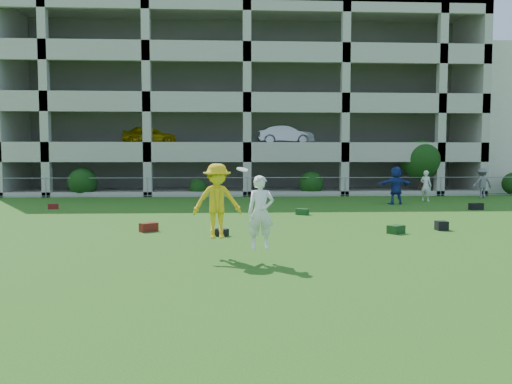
{
  "coord_description": "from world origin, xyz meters",
  "views": [
    {
      "loc": [
        -1.02,
        -11.17,
        2.39
      ],
      "look_at": [
        -0.29,
        3.0,
        1.4
      ],
      "focal_mm": 35.0,
      "sensor_mm": 36.0,
      "label": 1
    }
  ],
  "objects": [
    {
      "name": "bystander_f",
      "position": [
        13.74,
        17.29,
        0.88
      ],
      "size": [
        1.17,
        0.71,
        1.77
      ],
      "primitive_type": "imported",
      "rotation": [
        0.0,
        0.0,
        3.19
      ],
      "color": "slate",
      "rests_on": "ground"
    },
    {
      "name": "bystander_e",
      "position": [
        9.57,
        15.28,
        0.84
      ],
      "size": [
        0.71,
        0.73,
        1.69
      ],
      "primitive_type": "imported",
      "rotation": [
        0.0,
        0.0,
        2.32
      ],
      "color": "silver",
      "rests_on": "ground"
    },
    {
      "name": "bag_green_g",
      "position": [
        1.97,
        9.35,
        0.12
      ],
      "size": [
        0.58,
        0.5,
        0.25
      ],
      "primitive_type": "cube",
      "rotation": [
        0.0,
        0.0,
        -0.5
      ],
      "color": "#163D19",
      "rests_on": "ground"
    },
    {
      "name": "frisbee_contest",
      "position": [
        -1.1,
        0.46,
        1.31
      ],
      "size": [
        1.93,
        1.24,
        1.92
      ],
      "color": "yellow",
      "rests_on": "ground"
    },
    {
      "name": "bag_red_f",
      "position": [
        -9.22,
        12.2,
        0.12
      ],
      "size": [
        0.52,
        0.44,
        0.24
      ],
      "primitive_type": "cube",
      "rotation": [
        0.0,
        0.0,
        0.41
      ],
      "color": "#530E12",
      "rests_on": "ground"
    },
    {
      "name": "bag_red_a",
      "position": [
        -3.66,
        4.92,
        0.14
      ],
      "size": [
        0.62,
        0.57,
        0.28
      ],
      "primitive_type": "cube",
      "rotation": [
        0.0,
        0.0,
        0.65
      ],
      "color": "#54140E",
      "rests_on": "ground"
    },
    {
      "name": "bag_black_b",
      "position": [
        -1.3,
        3.87,
        0.11
      ],
      "size": [
        0.46,
        0.38,
        0.22
      ],
      "primitive_type": "cube",
      "rotation": [
        0.0,
        0.0,
        -0.39
      ],
      "color": "black",
      "rests_on": "ground"
    },
    {
      "name": "fence",
      "position": [
        0.0,
        19.0,
        0.61
      ],
      "size": [
        36.06,
        0.06,
        1.2
      ],
      "color": "gray",
      "rests_on": "ground"
    },
    {
      "name": "shrub_row",
      "position": [
        4.59,
        19.7,
        1.51
      ],
      "size": [
        34.38,
        2.52,
        3.5
      ],
      "color": "#163D11",
      "rests_on": "ground"
    },
    {
      "name": "bystander_d",
      "position": [
        7.38,
        13.7,
        0.96
      ],
      "size": [
        1.83,
        0.72,
        1.93
      ],
      "primitive_type": "imported",
      "rotation": [
        0.0,
        0.0,
        3.23
      ],
      "color": "navy",
      "rests_on": "ground"
    },
    {
      "name": "bag_black_e",
      "position": [
        10.17,
        10.89,
        0.15
      ],
      "size": [
        0.64,
        0.4,
        0.3
      ],
      "primitive_type": "cube",
      "rotation": [
        0.0,
        0.0,
        0.17
      ],
      "color": "black",
      "rests_on": "ground"
    },
    {
      "name": "ground",
      "position": [
        0.0,
        0.0,
        0.0
      ],
      "size": [
        100.0,
        100.0,
        0.0
      ],
      "primitive_type": "plane",
      "color": "#235114",
      "rests_on": "ground"
    },
    {
      "name": "crate_d",
      "position": [
        5.9,
        4.73,
        0.15
      ],
      "size": [
        0.35,
        0.35,
        0.3
      ],
      "primitive_type": "cube",
      "rotation": [
        0.0,
        0.0,
        0.0
      ],
      "color": "black",
      "rests_on": "ground"
    },
    {
      "name": "parking_garage",
      "position": [
        -0.01,
        27.7,
        6.01
      ],
      "size": [
        30.0,
        14.0,
        12.0
      ],
      "color": "#9E998C",
      "rests_on": "ground"
    },
    {
      "name": "bag_green_c",
      "position": [
        4.17,
        4.11,
        0.13
      ],
      "size": [
        0.61,
        0.57,
        0.26
      ],
      "primitive_type": "cube",
      "rotation": [
        0.0,
        0.0,
        0.62
      ],
      "color": "#133413",
      "rests_on": "ground"
    }
  ]
}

